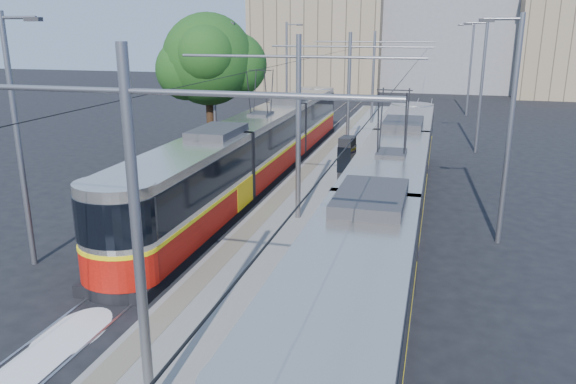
% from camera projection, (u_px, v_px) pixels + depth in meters
% --- Properties ---
extents(ground, '(160.00, 160.00, 0.00)m').
position_uv_depth(ground, '(225.00, 322.00, 14.88)').
color(ground, black).
rests_on(ground, ground).
extents(platform, '(4.00, 50.00, 0.30)m').
position_uv_depth(platform, '(338.00, 168.00, 30.59)').
color(platform, gray).
rests_on(platform, ground).
extents(tactile_strip_left, '(0.70, 50.00, 0.01)m').
position_uv_depth(tactile_strip_left, '(312.00, 164.00, 30.91)').
color(tactile_strip_left, gray).
rests_on(tactile_strip_left, platform).
extents(tactile_strip_right, '(0.70, 50.00, 0.01)m').
position_uv_depth(tactile_strip_right, '(365.00, 167.00, 30.19)').
color(tactile_strip_right, gray).
rests_on(tactile_strip_right, platform).
extents(rails, '(8.71, 70.00, 0.03)m').
position_uv_depth(rails, '(338.00, 171.00, 30.63)').
color(rails, gray).
rests_on(rails, ground).
extents(track_arrow, '(1.20, 5.00, 0.01)m').
position_uv_depth(track_arrow, '(32.00, 365.00, 12.99)').
color(track_arrow, silver).
rests_on(track_arrow, ground).
extents(tram_left, '(2.43, 29.19, 5.50)m').
position_uv_depth(tram_left, '(261.00, 146.00, 28.80)').
color(tram_left, black).
rests_on(tram_left, ground).
extents(tram_right, '(2.43, 29.36, 5.50)m').
position_uv_depth(tram_right, '(389.00, 194.00, 19.88)').
color(tram_right, black).
rests_on(tram_right, ground).
extents(catenary, '(9.20, 70.00, 7.00)m').
position_uv_depth(catenary, '(330.00, 93.00, 26.73)').
color(catenary, slate).
rests_on(catenary, platform).
extents(street_lamps, '(15.18, 38.22, 8.00)m').
position_uv_depth(street_lamps, '(351.00, 87.00, 33.17)').
color(street_lamps, slate).
rests_on(street_lamps, ground).
extents(shelter, '(0.75, 1.11, 2.32)m').
position_uv_depth(shelter, '(347.00, 160.00, 26.48)').
color(shelter, black).
rests_on(shelter, platform).
extents(tree, '(5.78, 5.34, 8.40)m').
position_uv_depth(tree, '(215.00, 61.00, 32.32)').
color(tree, '#382314').
rests_on(tree, ground).
extents(building_left, '(16.32, 12.24, 14.92)m').
position_uv_depth(building_left, '(321.00, 28.00, 70.88)').
color(building_left, gray).
rests_on(building_left, ground).
extents(building_centre, '(18.36, 14.28, 15.59)m').
position_uv_depth(building_centre, '(452.00, 26.00, 70.52)').
color(building_centre, gray).
rests_on(building_centre, ground).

